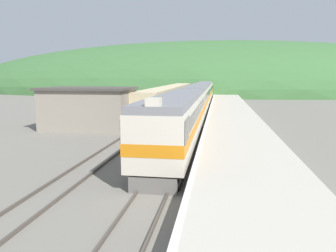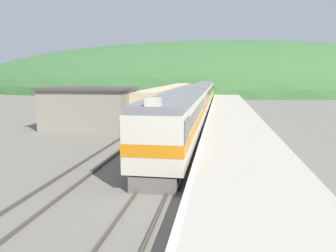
# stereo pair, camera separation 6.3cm
# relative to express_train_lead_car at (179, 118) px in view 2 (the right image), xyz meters

# --- Properties ---
(track_main) EXTENTS (1.52, 180.00, 0.16)m
(track_main) POSITION_rel_express_train_lead_car_xyz_m (0.00, 42.55, -2.12)
(track_main) COLOR #4C443D
(track_main) RESTS_ON ground
(track_siding) EXTENTS (1.52, 180.00, 0.16)m
(track_siding) POSITION_rel_express_train_lead_car_xyz_m (-4.60, 42.55, -2.12)
(track_siding) COLOR #4C443D
(track_siding) RESTS_ON ground
(platform) EXTENTS (5.50, 140.00, 1.03)m
(platform) POSITION_rel_express_train_lead_car_xyz_m (4.45, 22.55, -1.69)
(platform) COLOR #BCB5A5
(platform) RESTS_ON ground
(distant_hills) EXTENTS (186.58, 83.96, 33.64)m
(distant_hills) POSITION_rel_express_train_lead_car_xyz_m (0.00, 92.96, -2.20)
(distant_hills) COLOR #3D6B38
(distant_hills) RESTS_ON ground
(station_shed) EXTENTS (8.93, 6.08, 4.19)m
(station_shed) POSITION_rel_express_train_lead_car_xyz_m (-10.11, 7.32, -0.09)
(station_shed) COLOR gray
(station_shed) RESTS_ON ground
(express_train_lead_car) EXTENTS (2.93, 20.75, 4.38)m
(express_train_lead_car) POSITION_rel_express_train_lead_car_xyz_m (0.00, 0.00, 0.00)
(express_train_lead_car) COLOR black
(express_train_lead_car) RESTS_ON ground
(carriage_second) EXTENTS (2.92, 20.70, 4.02)m
(carriage_second) POSITION_rel_express_train_lead_car_xyz_m (0.00, 21.84, -0.01)
(carriage_second) COLOR black
(carriage_second) RESTS_ON ground
(carriage_third) EXTENTS (2.92, 20.70, 4.02)m
(carriage_third) POSITION_rel_express_train_lead_car_xyz_m (0.00, 43.41, -0.01)
(carriage_third) COLOR black
(carriage_third) RESTS_ON ground
(carriage_fourth) EXTENTS (2.92, 20.70, 4.02)m
(carriage_fourth) POSITION_rel_express_train_lead_car_xyz_m (0.00, 64.99, -0.01)
(carriage_fourth) COLOR black
(carriage_fourth) RESTS_ON ground
(siding_train) EXTENTS (2.90, 39.06, 3.69)m
(siding_train) POSITION_rel_express_train_lead_car_xyz_m (-4.60, 26.80, -0.30)
(siding_train) COLOR black
(siding_train) RESTS_ON ground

